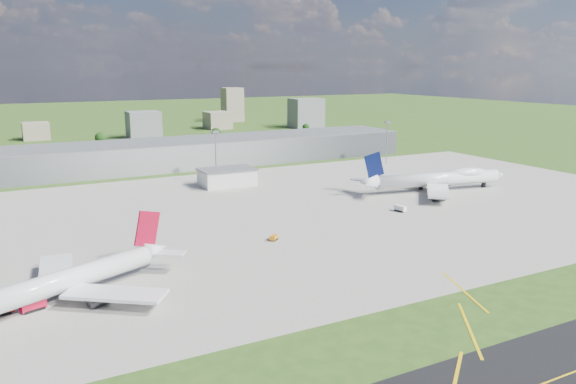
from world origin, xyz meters
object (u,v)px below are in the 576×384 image
airliner_blue_quad (438,179)px  van_white_far (448,183)px  tug_yellow (274,238)px  crash_tender (33,305)px  airliner_red_twin (64,282)px  van_white_near (400,209)px

airliner_blue_quad → van_white_far: (13.04, 6.66, -4.45)m
tug_yellow → van_white_far: (116.81, 40.55, 0.27)m
crash_tender → tug_yellow: 80.23m
crash_tender → airliner_red_twin: bearing=3.3°
airliner_red_twin → van_white_far: (185.86, 60.98, -3.77)m
airliner_blue_quad → van_white_far: airliner_blue_quad is taller
airliner_red_twin → airliner_blue_quad: bearing=173.4°
airliner_red_twin → tug_yellow: size_ratio=16.59×
crash_tender → van_white_near: 143.63m
airliner_red_twin → van_white_near: (131.84, 31.11, -3.67)m
airliner_red_twin → crash_tender: size_ratio=10.19×
crash_tender → tug_yellow: bearing=-0.3°
van_white_near → van_white_far: bearing=-76.3°
van_white_far → airliner_red_twin: bearing=176.1°
airliner_blue_quad → crash_tender: airliner_blue_quad is taller
airliner_red_twin → crash_tender: (-7.71, -2.89, -3.41)m
airliner_blue_quad → tug_yellow: 109.27m
crash_tender → van_white_near: size_ratio=1.19×
crash_tender → van_white_near: (139.55, 34.00, -0.26)m
van_white_near → tug_yellow: bearing=84.4°
crash_tender → van_white_far: bearing=1.0°
airliner_red_twin → tug_yellow: 72.12m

